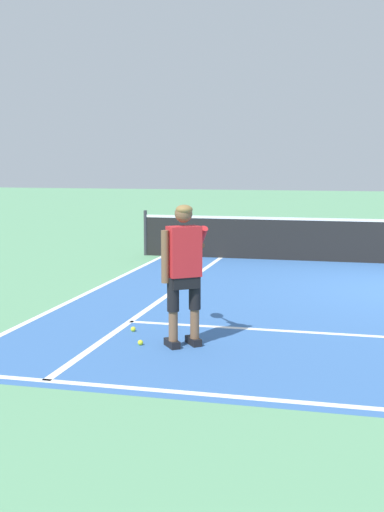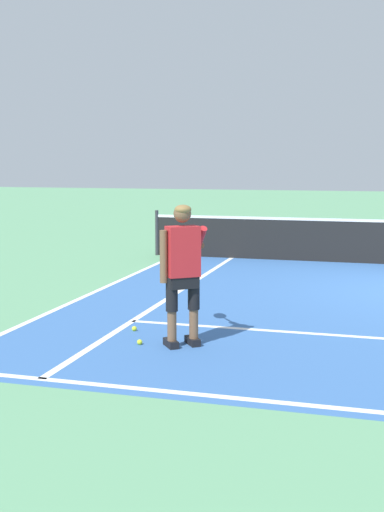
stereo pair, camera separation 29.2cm
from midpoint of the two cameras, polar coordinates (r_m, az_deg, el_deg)
line_singles_left at (r=11.12m, az=-2.88°, el=-3.37°), size 0.10×9.00×0.01m
line_doubles_left at (r=11.58m, az=-9.41°, el=-3.01°), size 0.10×9.00×0.01m
tennis_player at (r=7.91m, az=-1.78°, el=-0.81°), size 0.64×1.20×1.71m
tennis_ball_near_feet at (r=8.82m, az=-6.01°, el=-6.25°), size 0.07×0.07×0.07m
tennis_ball_by_baseline at (r=8.18m, az=-5.47°, el=-7.40°), size 0.07×0.07×0.07m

